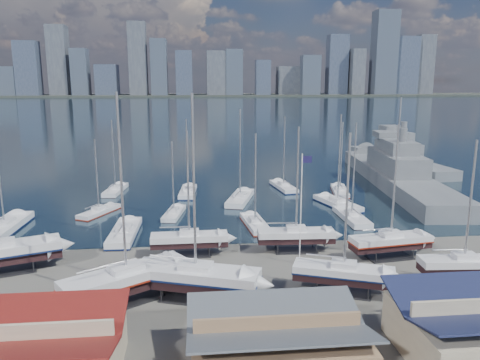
{
  "coord_description": "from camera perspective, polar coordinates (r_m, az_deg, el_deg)",
  "views": [
    {
      "loc": [
        -5.6,
        -55.26,
        20.04
      ],
      "look_at": [
        0.8,
        8.0,
        6.47
      ],
      "focal_mm": 35.0,
      "sensor_mm": 36.0,
      "label": 1
    }
  ],
  "objects": [
    {
      "name": "sailboat_moored_5",
      "position": [
        84.42,
        -6.37,
        -1.55
      ],
      "size": [
        3.39,
        9.6,
        14.08
      ],
      "rotation": [
        0.0,
        0.0,
        1.49
      ],
      "color": "black",
      "rests_on": "water"
    },
    {
      "name": "sailboat_moored_7",
      "position": [
        79.07,
        0.02,
        -2.39
      ],
      "size": [
        6.02,
        11.16,
        16.23
      ],
      "rotation": [
        0.0,
        0.0,
        1.27
      ],
      "color": "black",
      "rests_on": "water"
    },
    {
      "name": "naval_ship_east",
      "position": [
        96.01,
        18.42,
        0.39
      ],
      "size": [
        13.67,
        52.5,
        18.67
      ],
      "rotation": [
        0.0,
        0.0,
        1.47
      ],
      "color": "slate",
      "rests_on": "water"
    },
    {
      "name": "sailboat_cradle_4",
      "position": [
        56.35,
        6.84,
        -6.69
      ],
      "size": [
        9.21,
        3.02,
        14.92
      ],
      "rotation": [
        0.0,
        0.0,
        -0.05
      ],
      "color": "#2D2D33",
      "rests_on": "ground"
    },
    {
      "name": "sailboat_cradle_6",
      "position": [
        56.55,
        17.89,
        -7.12
      ],
      "size": [
        9.78,
        3.96,
        15.4
      ],
      "rotation": [
        0.0,
        0.0,
        0.14
      ],
      "color": "#2D2D33",
      "rests_on": "ground"
    },
    {
      "name": "sailboat_moored_8",
      "position": [
        88.36,
        5.32,
        -0.91
      ],
      "size": [
        3.99,
        9.78,
        14.2
      ],
      "rotation": [
        0.0,
        0.0,
        1.71
      ],
      "color": "black",
      "rests_on": "water"
    },
    {
      "name": "far_shore",
      "position": [
        615.58,
        -5.34,
        10.23
      ],
      "size": [
        1400.0,
        80.0,
        2.2
      ],
      "primitive_type": "cube",
      "color": "#2D332D",
      "rests_on": "ground"
    },
    {
      "name": "sailboat_cradle_1",
      "position": [
        44.99,
        -13.65,
        -11.63
      ],
      "size": [
        11.85,
        9.42,
        19.12
      ],
      "rotation": [
        0.0,
        0.0,
        0.59
      ],
      "color": "#2D2D33",
      "rests_on": "ground"
    },
    {
      "name": "sailboat_moored_1",
      "position": [
        74.79,
        -16.79,
        -3.78
      ],
      "size": [
        5.75,
        8.21,
        12.08
      ],
      "rotation": [
        0.0,
        0.0,
        1.09
      ],
      "color": "black",
      "rests_on": "water"
    },
    {
      "name": "sailboat_cradle_7",
      "position": [
        52.75,
        25.63,
        -9.19
      ],
      "size": [
        8.96,
        3.03,
        14.53
      ],
      "rotation": [
        0.0,
        0.0,
        -0.06
      ],
      "color": "#2D2D33",
      "rests_on": "ground"
    },
    {
      "name": "sailboat_moored_11",
      "position": [
        86.62,
        12.07,
        -1.39
      ],
      "size": [
        4.24,
        9.36,
        13.51
      ],
      "rotation": [
        0.0,
        0.0,
        1.37
      ],
      "color": "black",
      "rests_on": "water"
    },
    {
      "name": "naval_ship_west",
      "position": [
        118.59,
        18.59,
        2.5
      ],
      "size": [
        10.64,
        39.7,
        17.53
      ],
      "rotation": [
        0.0,
        0.0,
        1.68
      ],
      "color": "slate",
      "rests_on": "water"
    },
    {
      "name": "sailboat_cradle_2",
      "position": [
        54.99,
        -6.19,
        -7.17
      ],
      "size": [
        8.91,
        2.6,
        14.61
      ],
      "rotation": [
        0.0,
        0.0,
        0.01
      ],
      "color": "#2D2D33",
      "rests_on": "ground"
    },
    {
      "name": "car_c",
      "position": [
        39.63,
        0.02,
        -17.19
      ],
      "size": [
        3.34,
        5.29,
        1.36
      ],
      "primitive_type": "imported",
      "rotation": [
        0.0,
        0.0,
        0.24
      ],
      "color": "gray",
      "rests_on": "ground"
    },
    {
      "name": "sailboat_cradle_0",
      "position": [
        55.86,
        -27.16,
        -7.92
      ],
      "size": [
        12.45,
        7.37,
        19.19
      ],
      "rotation": [
        0.0,
        0.0,
        0.36
      ],
      "color": "#2D2D33",
      "rests_on": "ground"
    },
    {
      "name": "sailboat_moored_4",
      "position": [
        71.42,
        -8.05,
        -4.1
      ],
      "size": [
        3.53,
        8.13,
        11.87
      ],
      "rotation": [
        0.0,
        0.0,
        1.4
      ],
      "color": "black",
      "rests_on": "water"
    },
    {
      "name": "flagpole",
      "position": [
        51.17,
        7.55,
        -2.61
      ],
      "size": [
        1.1,
        0.12,
        12.43
      ],
      "color": "white",
      "rests_on": "ground"
    },
    {
      "name": "ground",
      "position": [
        49.81,
        1.2,
        -11.68
      ],
      "size": [
        1400.0,
        1400.0,
        0.0
      ],
      "primitive_type": "plane",
      "color": "#605E59",
      "rests_on": "ground"
    },
    {
      "name": "sailboat_moored_9",
      "position": [
        70.57,
        13.45,
        -4.52
      ],
      "size": [
        2.86,
        9.89,
        14.89
      ],
      "rotation": [
        0.0,
        0.0,
        1.58
      ],
      "color": "black",
      "rests_on": "water"
    },
    {
      "name": "sailboat_moored_2",
      "position": [
        88.29,
        -14.94,
        -1.27
      ],
      "size": [
        3.55,
        9.38,
        13.82
      ],
      "rotation": [
        0.0,
        0.0,
        1.46
      ],
      "color": "black",
      "rests_on": "water"
    },
    {
      "name": "car_b",
      "position": [
        42.09,
        1.79,
        -15.4
      ],
      "size": [
        4.1,
        2.11,
        1.29
      ],
      "primitive_type": "imported",
      "rotation": [
        0.0,
        0.0,
        1.37
      ],
      "color": "gray",
      "rests_on": "ground"
    },
    {
      "name": "sailboat_moored_6",
      "position": [
        65.7,
        1.85,
        -5.44
      ],
      "size": [
        3.48,
        9.36,
        13.68
      ],
      "rotation": [
        0.0,
        0.0,
        1.67
      ],
      "color": "black",
      "rests_on": "water"
    },
    {
      "name": "sailboat_moored_0",
      "position": [
        71.14,
        -26.74,
        -5.38
      ],
      "size": [
        3.99,
        12.6,
        18.65
      ],
      "rotation": [
        0.0,
        0.0,
        1.53
      ],
      "color": "black",
      "rests_on": "water"
    },
    {
      "name": "shed_red",
      "position": [
        36.38,
        -26.28,
        -18.45
      ],
      "size": [
        14.7,
        9.45,
        4.51
      ],
      "color": "#BFB293",
      "rests_on": "ground"
    },
    {
      "name": "skyline",
      "position": [
        609.32,
        -6.16,
        13.77
      ],
      "size": [
        639.14,
        43.8,
        107.69
      ],
      "color": "#475166",
      "rests_on": "far_shore"
    },
    {
      "name": "sailboat_cradle_3",
      "position": [
        44.34,
        -5.41,
        -11.69
      ],
      "size": [
        12.35,
        7.07,
        19.01
      ],
      "rotation": [
        0.0,
        0.0,
        -0.33
      ],
      "color": "#2D2D33",
      "rests_on": "ground"
    },
    {
      "name": "sailboat_moored_10",
      "position": [
        77.63,
        11.78,
        -2.94
      ],
      "size": [
        5.81,
        10.83,
        15.59
      ],
      "rotation": [
        0.0,
        0.0,
        1.86
      ],
      "color": "black",
      "rests_on": "water"
    },
    {
      "name": "water",
      "position": [
        355.88,
        -4.92,
        8.75
      ],
      "size": [
        1400.0,
        600.0,
        0.4
      ],
      "primitive_type": "cube",
      "color": "#1B2C40",
      "rests_on": "ground"
    },
    {
      "name": "shed_grey",
      "position": [
        34.75,
        4.59,
        -18.98
      ],
      "size": [
        12.6,
        8.4,
        4.17
      ],
      "color": "#8C6B4C",
      "rests_on": "ground"
    },
    {
      "name": "sailboat_cradle_5",
      "position": [
        46.49,
        12.5,
        -11.03
      ],
      "size": [
        9.87,
        5.9,
        15.47
      ],
      "rotation": [
        0.0,
        0.0,
        -0.36
      ],
      "color": "#2D2D33",
      "rests_on": "ground"
    },
    {
      "name": "car_d",
      "position": [
        42.94,
        20.13,
        -15.54
      ],
      "size": [
        2.35,
        4.85,
        1.36
      ],
      "primitive_type": "imported",
      "rotation": [
        0.0,
        0.0,
        0.1
      ],
      "color": "gray",
      "rests_on": "ground"
    },
    {
      "name": "sailboat_moored_3",
      "position": [
        63.5,
        -13.89,
        -6.42
      ],
      "size": [
        3.44,
        11.25,
        16.69
      ],
      "rotation": [
        0.0,
        0.0,
        1.54
      ],
      "color": "black",
      "rests_on": "water"
    },
    {
      "name": "car_a",
      "position": [
        40.71,
        -3.86,
        -16.2
      ],
      "size": [
        1.88,
        4.64,
        1.58
      ],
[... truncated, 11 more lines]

